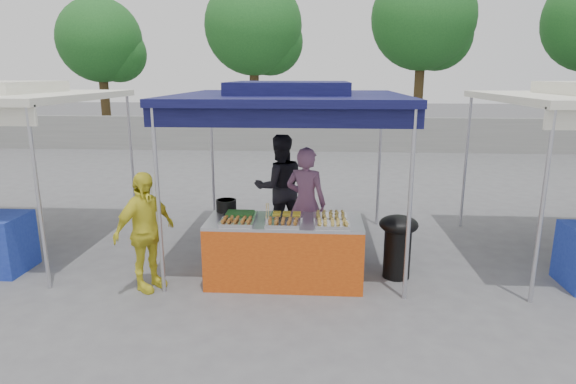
# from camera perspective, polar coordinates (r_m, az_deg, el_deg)

# --- Properties ---
(ground_plane) EXTENTS (80.00, 80.00, 0.00)m
(ground_plane) POSITION_cam_1_polar(r_m,az_deg,el_deg) (6.58, -0.35, -10.18)
(ground_plane) COLOR #5A595C
(back_wall) EXTENTS (40.00, 0.25, 1.20)m
(back_wall) POSITION_cam_1_polar(r_m,az_deg,el_deg) (17.13, 2.32, 6.86)
(back_wall) COLOR gray
(back_wall) RESTS_ON ground_plane
(main_canopy) EXTENTS (3.20, 3.20, 2.57)m
(main_canopy) POSITION_cam_1_polar(r_m,az_deg,el_deg) (6.98, 0.20, 11.31)
(main_canopy) COLOR #BCBBC2
(main_canopy) RESTS_ON ground_plane
(tree_0) EXTENTS (3.34, 3.25, 5.58)m
(tree_0) POSITION_cam_1_polar(r_m,az_deg,el_deg) (21.03, -20.94, 16.07)
(tree_0) COLOR #403018
(tree_0) RESTS_ON ground_plane
(tree_1) EXTENTS (3.65, 3.62, 6.22)m
(tree_1) POSITION_cam_1_polar(r_m,az_deg,el_deg) (18.97, -3.64, 18.57)
(tree_1) COLOR #403018
(tree_1) RESTS_ON ground_plane
(tree_2) EXTENTS (3.86, 3.86, 6.63)m
(tree_2) POSITION_cam_1_polar(r_m,az_deg,el_deg) (19.78, 16.10, 18.73)
(tree_2) COLOR #403018
(tree_2) RESTS_ON ground_plane
(vendor_table) EXTENTS (2.00, 0.80, 0.85)m
(vendor_table) POSITION_cam_1_polar(r_m,az_deg,el_deg) (6.32, -0.42, -7.03)
(vendor_table) COLOR #C14611
(vendor_table) RESTS_ON ground_plane
(food_tray_fl) EXTENTS (0.42, 0.30, 0.07)m
(food_tray_fl) POSITION_cam_1_polar(r_m,az_deg,el_deg) (6.02, -6.07, -3.58)
(food_tray_fl) COLOR silver
(food_tray_fl) RESTS_ON vendor_table
(food_tray_fm) EXTENTS (0.42, 0.30, 0.07)m
(food_tray_fm) POSITION_cam_1_polar(r_m,az_deg,el_deg) (5.95, -0.62, -3.71)
(food_tray_fm) COLOR silver
(food_tray_fm) RESTS_ON vendor_table
(food_tray_fr) EXTENTS (0.42, 0.30, 0.07)m
(food_tray_fr) POSITION_cam_1_polar(r_m,az_deg,el_deg) (5.93, 5.25, -3.82)
(food_tray_fr) COLOR silver
(food_tray_fr) RESTS_ON vendor_table
(food_tray_bl) EXTENTS (0.42, 0.30, 0.07)m
(food_tray_bl) POSITION_cam_1_polar(r_m,az_deg,el_deg) (6.32, -5.69, -2.73)
(food_tray_bl) COLOR silver
(food_tray_bl) RESTS_ON vendor_table
(food_tray_bm) EXTENTS (0.42, 0.30, 0.07)m
(food_tray_bm) POSITION_cam_1_polar(r_m,az_deg,el_deg) (6.28, -0.15, -2.77)
(food_tray_bm) COLOR silver
(food_tray_bm) RESTS_ON vendor_table
(food_tray_br) EXTENTS (0.42, 0.30, 0.07)m
(food_tray_br) POSITION_cam_1_polar(r_m,az_deg,el_deg) (6.25, 5.01, -2.90)
(food_tray_br) COLOR silver
(food_tray_br) RESTS_ON vendor_table
(cooking_pot) EXTENTS (0.27, 0.27, 0.16)m
(cooking_pot) POSITION_cam_1_polar(r_m,az_deg,el_deg) (6.62, -7.33, -1.59)
(cooking_pot) COLOR black
(cooking_pot) RESTS_ON vendor_table
(skewer_cup) EXTENTS (0.07, 0.07, 0.09)m
(skewer_cup) POSITION_cam_1_polar(r_m,az_deg,el_deg) (5.99, -2.43, -3.50)
(skewer_cup) COLOR #BCBBC2
(skewer_cup) RESTS_ON vendor_table
(wok_burner) EXTENTS (0.51, 0.51, 0.87)m
(wok_burner) POSITION_cam_1_polar(r_m,az_deg,el_deg) (6.60, 12.88, -5.68)
(wok_burner) COLOR black
(wok_burner) RESTS_ON ground_plane
(crate_left) EXTENTS (0.52, 0.36, 0.31)m
(crate_left) POSITION_cam_1_polar(r_m,az_deg,el_deg) (7.00, -3.86, -7.32)
(crate_left) COLOR #1326A2
(crate_left) RESTS_ON ground_plane
(crate_right) EXTENTS (0.54, 0.37, 0.32)m
(crate_right) POSITION_cam_1_polar(r_m,az_deg,el_deg) (7.07, 2.32, -7.02)
(crate_right) COLOR #1326A2
(crate_right) RESTS_ON ground_plane
(crate_stacked) EXTENTS (0.53, 0.37, 0.32)m
(crate_stacked) POSITION_cam_1_polar(r_m,az_deg,el_deg) (6.97, 2.35, -4.56)
(crate_stacked) COLOR #1326A2
(crate_stacked) RESTS_ON crate_right
(vendor_woman) EXTENTS (0.70, 0.57, 1.66)m
(vendor_woman) POSITION_cam_1_polar(r_m,az_deg,el_deg) (7.08, 2.13, -1.29)
(vendor_woman) COLOR #895778
(vendor_woman) RESTS_ON ground_plane
(helper_man) EXTENTS (1.01, 0.89, 1.74)m
(helper_man) POSITION_cam_1_polar(r_m,az_deg,el_deg) (7.90, -0.98, 0.59)
(helper_man) COLOR black
(helper_man) RESTS_ON ground_plane
(customer_person) EXTENTS (0.79, 0.95, 1.52)m
(customer_person) POSITION_cam_1_polar(r_m,az_deg,el_deg) (6.28, -16.61, -4.54)
(customer_person) COLOR yellow
(customer_person) RESTS_ON ground_plane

